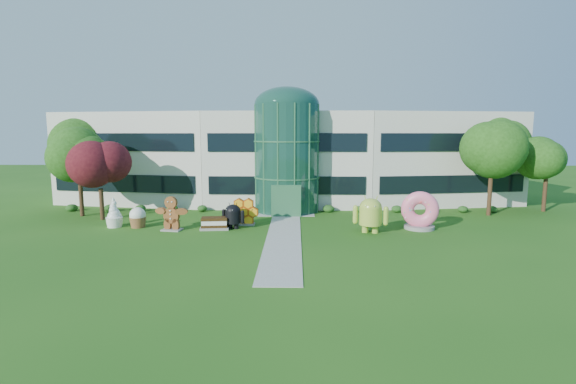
# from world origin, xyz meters

# --- Properties ---
(ground) EXTENTS (140.00, 140.00, 0.00)m
(ground) POSITION_xyz_m (0.00, 0.00, 0.00)
(ground) COLOR #215114
(ground) RESTS_ON ground
(building) EXTENTS (46.00, 15.00, 9.30)m
(building) POSITION_xyz_m (0.00, 18.00, 4.65)
(building) COLOR beige
(building) RESTS_ON ground
(atrium) EXTENTS (6.00, 6.00, 9.80)m
(atrium) POSITION_xyz_m (0.00, 12.00, 4.90)
(atrium) COLOR #194738
(atrium) RESTS_ON ground
(walkway) EXTENTS (2.40, 20.00, 0.04)m
(walkway) POSITION_xyz_m (0.00, 2.00, 0.02)
(walkway) COLOR #9E9E93
(walkway) RESTS_ON ground
(tree_red) EXTENTS (4.00, 4.00, 6.00)m
(tree_red) POSITION_xyz_m (-15.50, 7.50, 3.00)
(tree_red) COLOR #3F0C14
(tree_red) RESTS_ON ground
(trees_backdrop) EXTENTS (52.00, 8.00, 8.40)m
(trees_backdrop) POSITION_xyz_m (0.00, 13.00, 4.20)
(trees_backdrop) COLOR #1E4711
(trees_backdrop) RESTS_ON ground
(android_green) EXTENTS (2.99, 2.33, 3.00)m
(android_green) POSITION_xyz_m (6.29, 3.16, 1.50)
(android_green) COLOR #A6C23E
(android_green) RESTS_ON ground
(android_black) EXTENTS (2.25, 1.85, 2.20)m
(android_black) POSITION_xyz_m (-3.94, 4.33, 1.10)
(android_black) COLOR black
(android_black) RESTS_ON ground
(donut) EXTENTS (3.07, 2.02, 2.93)m
(donut) POSITION_xyz_m (10.25, 4.50, 1.46)
(donut) COLOR #E95887
(donut) RESTS_ON ground
(gingerbread) EXTENTS (2.97, 1.55, 2.61)m
(gingerbread) POSITION_xyz_m (-8.45, 3.62, 1.31)
(gingerbread) COLOR brown
(gingerbread) RESTS_ON ground
(ice_cream_sandwich) EXTENTS (2.22, 1.26, 0.95)m
(ice_cream_sandwich) POSITION_xyz_m (-5.30, 4.00, 0.47)
(ice_cream_sandwich) COLOR black
(ice_cream_sandwich) RESTS_ON ground
(honeycomb) EXTENTS (2.52, 1.01, 1.95)m
(honeycomb) POSITION_xyz_m (-3.28, 5.58, 0.97)
(honeycomb) COLOR #FFAF19
(honeycomb) RESTS_ON ground
(froyo) EXTENTS (1.75, 1.75, 2.33)m
(froyo) POSITION_xyz_m (-13.25, 4.68, 1.16)
(froyo) COLOR white
(froyo) RESTS_ON ground
(cupcake) EXTENTS (1.39, 1.39, 1.58)m
(cupcake) POSITION_xyz_m (-11.37, 4.59, 0.79)
(cupcake) COLOR white
(cupcake) RESTS_ON ground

